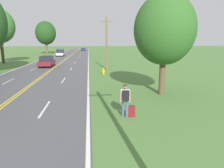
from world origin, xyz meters
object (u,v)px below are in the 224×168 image
(fire_hydrant, at_px, (103,71))
(car_dark_grey_van_mid_near, at_px, (60,52))
(hitchhiker_person, at_px, (125,97))
(car_silver_van_approaching, at_px, (61,53))
(tree_mid_treeline, at_px, (46,33))
(car_dark_blue_hatchback_mid_far, at_px, (83,49))
(car_maroon_sedan_nearest, at_px, (47,61))
(suitcase, at_px, (131,111))
(tree_far_back, at_px, (164,30))

(fire_hydrant, distance_m, car_dark_grey_van_mid_near, 41.23)
(hitchhiker_person, relative_size, car_silver_van_approaching, 0.38)
(tree_mid_treeline, relative_size, car_dark_blue_hatchback_mid_far, 2.50)
(hitchhiker_person, xyz_separation_m, car_silver_van_approaching, (-9.61, 47.87, -0.11))
(tree_mid_treeline, relative_size, car_dark_grey_van_mid_near, 2.42)
(hitchhiker_person, distance_m, fire_hydrant, 14.31)
(hitchhiker_person, relative_size, car_maroon_sedan_nearest, 0.38)
(hitchhiker_person, bearing_deg, suitcase, -90.06)
(car_dark_grey_van_mid_near, relative_size, car_dark_blue_hatchback_mid_far, 1.03)
(fire_hydrant, height_order, tree_mid_treeline, tree_mid_treeline)
(fire_hydrant, bearing_deg, car_dark_blue_hatchback_mid_far, 93.42)
(fire_hydrant, xyz_separation_m, car_dark_grey_van_mid_near, (-10.61, 39.84, 0.58))
(hitchhiker_person, xyz_separation_m, car_dark_grey_van_mid_near, (-10.68, 54.13, -0.10))
(tree_far_back, distance_m, car_dark_grey_van_mid_near, 51.95)
(car_silver_van_approaching, xyz_separation_m, car_dark_grey_van_mid_near, (-1.06, 6.26, 0.01))
(tree_mid_treeline, bearing_deg, hitchhiker_person, -75.30)
(fire_hydrant, distance_m, car_silver_van_approaching, 34.92)
(suitcase, height_order, fire_hydrant, fire_hydrant)
(suitcase, distance_m, fire_hydrant, 14.31)
(car_maroon_sedan_nearest, bearing_deg, suitcase, -159.15)
(car_silver_van_approaching, bearing_deg, suitcase, -168.68)
(tree_mid_treeline, distance_m, tree_far_back, 58.68)
(car_maroon_sedan_nearest, bearing_deg, car_dark_grey_van_mid_near, 4.08)
(hitchhiker_person, xyz_separation_m, tree_mid_treeline, (-15.66, 59.71, 5.69))
(tree_far_back, height_order, car_maroon_sedan_nearest, tree_far_back)
(car_dark_blue_hatchback_mid_far, bearing_deg, tree_mid_treeline, -22.97)
(car_silver_van_approaching, height_order, car_dark_grey_van_mid_near, car_dark_grey_van_mid_near)
(car_dark_blue_hatchback_mid_far, bearing_deg, fire_hydrant, 6.08)
(hitchhiker_person, bearing_deg, car_dark_grey_van_mid_near, 13.03)
(suitcase, relative_size, car_maroon_sedan_nearest, 0.14)
(tree_far_back, bearing_deg, car_dark_blue_hatchback_mid_far, 95.57)
(tree_mid_treeline, distance_m, car_silver_van_approaching, 14.50)
(suitcase, xyz_separation_m, fire_hydrant, (-0.41, 14.30, 0.09))
(tree_far_back, bearing_deg, car_silver_van_approaching, 106.78)
(tree_mid_treeline, relative_size, car_silver_van_approaching, 2.29)
(fire_hydrant, xyz_separation_m, car_maroon_sedan_nearest, (-8.37, 8.70, 0.46))
(car_silver_van_approaching, relative_size, car_dark_grey_van_mid_near, 1.06)
(car_silver_van_approaching, bearing_deg, fire_hydrant, -164.56)
(tree_mid_treeline, height_order, car_maroon_sedan_nearest, tree_mid_treeline)
(fire_hydrant, height_order, tree_far_back, tree_far_back)
(tree_far_back, relative_size, car_dark_grey_van_mid_near, 1.64)
(hitchhiker_person, bearing_deg, car_dark_blue_hatchback_mid_far, 4.75)
(fire_hydrant, bearing_deg, hitchhiker_person, -89.72)
(suitcase, height_order, tree_far_back, tree_far_back)
(tree_mid_treeline, relative_size, car_maroon_sedan_nearest, 2.28)
(hitchhiker_person, distance_m, car_dark_blue_hatchback_mid_far, 83.68)
(fire_hydrant, relative_size, tree_mid_treeline, 0.07)
(car_dark_blue_hatchback_mid_far, bearing_deg, hitchhiker_person, 5.54)
(tree_far_back, xyz_separation_m, car_dark_grey_van_mid_near, (-14.20, 49.84, -3.68))
(tree_far_back, bearing_deg, hitchhiker_person, -129.39)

